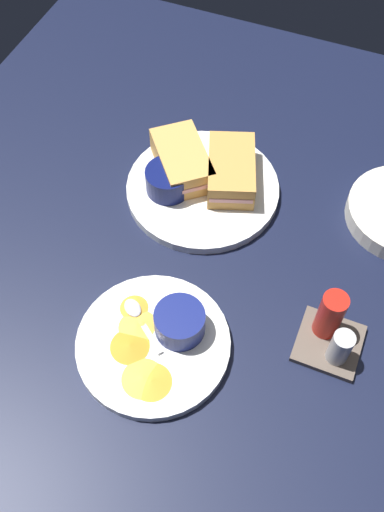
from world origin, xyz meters
TOP-DOWN VIEW (x-y plane):
  - ground_plane at (0.00, 0.00)cm, footprint 110.00×110.00cm
  - plate_sandwich_main at (-7.52, -5.03)cm, footprint 25.68×25.68cm
  - sandwich_half_near at (-10.51, -1.18)cm, footprint 14.85×11.56cm
  - sandwich_half_far at (-9.36, -9.55)cm, footprint 14.85×14.17cm
  - ramekin_dark_sauce at (-4.73, -10.10)cm, footprint 7.44×7.44cm
  - spoon_by_dark_ramekin at (-6.19, -4.50)cm, footprint 3.95×9.91cm
  - plate_chips_companion at (21.70, -1.02)cm, footprint 21.95×21.95cm
  - ramekin_light_gravy at (18.41, 1.72)cm, footprint 7.22×7.22cm
  - spoon_by_gravy_ramekin at (18.87, -4.81)cm, footprint 7.10×8.79cm
  - plantain_chip_scatter at (23.50, -2.24)cm, footprint 16.09×13.74cm
  - condiment_caddy at (11.62, 21.82)cm, footprint 9.00×9.00cm

SIDE VIEW (x-z plane):
  - ground_plane at x=0.00cm, z-range -3.00..0.00cm
  - plate_sandwich_main at x=-7.52cm, z-range 0.00..1.60cm
  - plate_chips_companion at x=21.70cm, z-range 0.00..1.60cm
  - plantain_chip_scatter at x=23.50cm, z-range 1.60..2.20cm
  - spoon_by_dark_ramekin at x=-6.19cm, z-range 1.56..2.36cm
  - spoon_by_gravy_ramekin at x=18.87cm, z-range 1.56..2.36cm
  - condiment_caddy at x=11.62cm, z-range -1.34..8.16cm
  - ramekin_light_gravy at x=18.41cm, z-range 1.75..5.90cm
  - ramekin_dark_sauce at x=-4.73cm, z-range 1.75..6.05cm
  - sandwich_half_near at x=-10.51cm, z-range 1.60..6.40cm
  - sandwich_half_far at x=-9.36cm, z-range 1.60..6.40cm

